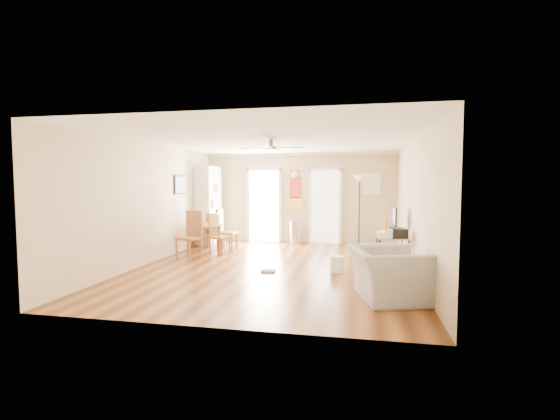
% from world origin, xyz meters
% --- Properties ---
extents(floor, '(7.00, 7.00, 0.00)m').
position_xyz_m(floor, '(0.00, 0.00, 0.00)').
color(floor, brown).
rests_on(floor, ground).
extents(ceiling, '(5.50, 7.00, 0.00)m').
position_xyz_m(ceiling, '(0.00, 0.00, 2.60)').
color(ceiling, silver).
rests_on(ceiling, floor).
extents(wall_back, '(5.50, 0.04, 2.60)m').
position_xyz_m(wall_back, '(0.00, 3.50, 1.30)').
color(wall_back, beige).
rests_on(wall_back, floor).
extents(wall_front, '(5.50, 0.04, 2.60)m').
position_xyz_m(wall_front, '(0.00, -3.50, 1.30)').
color(wall_front, beige).
rests_on(wall_front, floor).
extents(wall_left, '(0.04, 7.00, 2.60)m').
position_xyz_m(wall_left, '(-2.75, 0.00, 1.30)').
color(wall_left, beige).
rests_on(wall_left, floor).
extents(wall_right, '(0.04, 7.00, 2.60)m').
position_xyz_m(wall_right, '(2.75, 0.00, 1.30)').
color(wall_right, beige).
rests_on(wall_right, floor).
extents(crown_molding, '(5.50, 7.00, 0.08)m').
position_xyz_m(crown_molding, '(0.00, 0.00, 2.56)').
color(crown_molding, white).
rests_on(crown_molding, wall_back).
extents(kitchen_doorway, '(0.90, 0.10, 2.10)m').
position_xyz_m(kitchen_doorway, '(-1.05, 3.48, 1.05)').
color(kitchen_doorway, white).
rests_on(kitchen_doorway, wall_back).
extents(bathroom_doorway, '(0.80, 0.10, 2.10)m').
position_xyz_m(bathroom_doorway, '(0.75, 3.48, 1.05)').
color(bathroom_doorway, white).
rests_on(bathroom_doorway, wall_back).
extents(wall_decal, '(0.46, 0.03, 1.10)m').
position_xyz_m(wall_decal, '(-0.13, 3.48, 1.55)').
color(wall_decal, red).
rests_on(wall_decal, wall_back).
extents(ac_grille, '(0.50, 0.04, 0.60)m').
position_xyz_m(ac_grille, '(2.05, 3.47, 1.70)').
color(ac_grille, white).
rests_on(ac_grille, wall_back).
extents(framed_poster, '(0.04, 0.66, 0.48)m').
position_xyz_m(framed_poster, '(-2.73, 1.40, 1.70)').
color(framed_poster, black).
rests_on(framed_poster, wall_left).
extents(ceiling_fan, '(1.24, 1.24, 0.20)m').
position_xyz_m(ceiling_fan, '(0.00, -0.30, 2.43)').
color(ceiling_fan, '#593819').
rests_on(ceiling_fan, ceiling).
extents(bookshelf, '(0.52, 1.03, 2.21)m').
position_xyz_m(bookshelf, '(-2.51, 2.72, 1.10)').
color(bookshelf, silver).
rests_on(bookshelf, floor).
extents(dining_table, '(1.26, 1.60, 0.70)m').
position_xyz_m(dining_table, '(-2.15, 1.59, 0.35)').
color(dining_table, '#A86F36').
rests_on(dining_table, floor).
extents(dining_chair_right_a, '(0.44, 0.44, 1.07)m').
position_xyz_m(dining_chair_right_a, '(-1.60, 1.69, 0.53)').
color(dining_chair_right_a, '#AA7336').
rests_on(dining_chair_right_a, floor).
extents(dining_chair_right_b, '(0.49, 0.49, 0.96)m').
position_xyz_m(dining_chair_right_b, '(-1.60, 1.15, 0.48)').
color(dining_chair_right_b, '#9F6E33').
rests_on(dining_chair_right_b, floor).
extents(dining_chair_near, '(0.55, 0.55, 1.09)m').
position_xyz_m(dining_chair_near, '(-2.11, 0.49, 0.55)').
color(dining_chair_near, brown).
rests_on(dining_chair_near, floor).
extents(dining_chair_far, '(0.42, 0.42, 0.92)m').
position_xyz_m(dining_chair_far, '(-2.09, 2.16, 0.46)').
color(dining_chair_far, '#935F2F').
rests_on(dining_chair_far, floor).
extents(trash_can, '(0.37, 0.37, 0.64)m').
position_xyz_m(trash_can, '(-0.08, 3.23, 0.32)').
color(trash_can, silver).
rests_on(trash_can, floor).
extents(torchiere_lamp, '(0.38, 0.38, 1.95)m').
position_xyz_m(torchiere_lamp, '(1.72, 3.20, 0.98)').
color(torchiere_lamp, black).
rests_on(torchiere_lamp, floor).
extents(computer_desk, '(0.62, 1.25, 0.67)m').
position_xyz_m(computer_desk, '(2.39, 0.57, 0.33)').
color(computer_desk, tan).
rests_on(computer_desk, floor).
extents(imac, '(0.16, 0.59, 0.54)m').
position_xyz_m(imac, '(2.47, 0.90, 0.94)').
color(imac, black).
rests_on(imac, computer_desk).
extents(keyboard, '(0.28, 0.47, 0.02)m').
position_xyz_m(keyboard, '(2.20, 0.97, 0.68)').
color(keyboard, white).
rests_on(keyboard, computer_desk).
extents(printer, '(0.40, 0.44, 0.19)m').
position_xyz_m(printer, '(2.45, 0.13, 0.76)').
color(printer, black).
rests_on(printer, computer_desk).
extents(orange_bottle, '(0.09, 0.09, 0.26)m').
position_xyz_m(orange_bottle, '(2.30, 1.15, 0.80)').
color(orange_bottle, '#CB6C12').
rests_on(orange_bottle, computer_desk).
extents(wastebasket_a, '(0.32, 0.32, 0.32)m').
position_xyz_m(wastebasket_a, '(1.30, -0.19, 0.16)').
color(wastebasket_a, white).
rests_on(wastebasket_a, floor).
extents(wastebasket_b, '(0.29, 0.29, 0.29)m').
position_xyz_m(wastebasket_b, '(1.88, -0.76, 0.14)').
color(wastebasket_b, white).
rests_on(wastebasket_b, floor).
extents(floor_cloth, '(0.30, 0.25, 0.04)m').
position_xyz_m(floor_cloth, '(-0.03, -0.45, 0.02)').
color(floor_cloth, '#A5A5A0').
rests_on(floor_cloth, floor).
extents(armchair, '(1.28, 1.39, 0.77)m').
position_xyz_m(armchair, '(2.15, -1.86, 0.38)').
color(armchair, '#9D9D98').
rests_on(armchair, floor).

